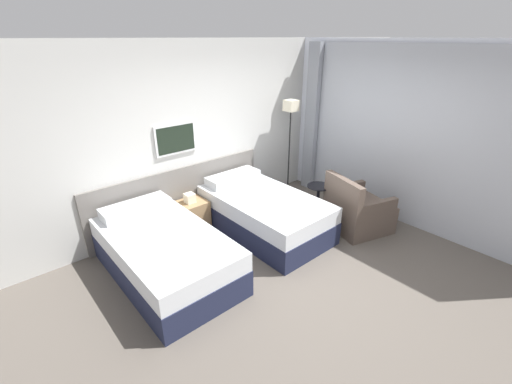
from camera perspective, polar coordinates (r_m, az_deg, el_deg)
ground_plane at (r=4.56m, az=7.81°, el=-12.34°), size 16.00×16.00×0.00m
wall_headboard at (r=5.40m, az=-8.51°, el=9.00°), size 10.00×0.10×2.70m
wall_window at (r=5.60m, az=24.40°, el=8.11°), size 0.21×4.55×2.70m
bed_near_door at (r=4.39m, az=-14.92°, el=-9.88°), size 1.11×1.98×0.71m
bed_near_window at (r=5.16m, az=1.27°, el=-3.44°), size 1.11×1.98×0.71m
nightstand at (r=5.30m, az=-10.74°, el=-3.82°), size 0.47×0.39×0.60m
floor_lamp at (r=6.05m, az=5.75°, el=11.72°), size 0.24×0.24×1.74m
side_table at (r=5.55m, az=10.30°, el=-0.68°), size 0.37×0.37×0.57m
armchair at (r=5.44m, az=16.50°, el=-3.18°), size 0.99×0.98×0.87m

